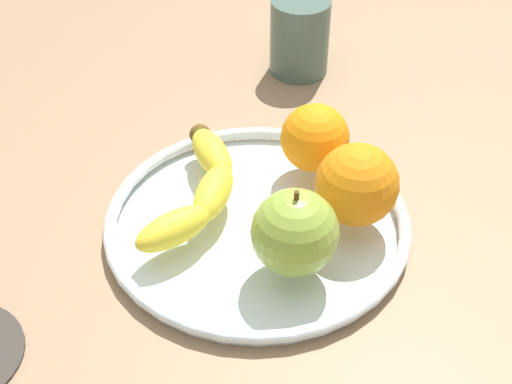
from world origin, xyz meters
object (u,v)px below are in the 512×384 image
fruit_bowl (256,222)px  banana (199,188)px  orange_center (355,183)px  ambient_mug (299,35)px  orange_front_right (314,138)px  apple (293,232)px

fruit_bowl → banana: size_ratio=1.53×
orange_center → ambient_mug: same height
orange_front_right → orange_center: orange_center is taller
orange_front_right → ambient_mug: size_ratio=0.63×
apple → fruit_bowl: bearing=27.2°
fruit_bowl → orange_center: size_ratio=3.76×
orange_center → fruit_bowl: bearing=91.5°
ambient_mug → fruit_bowl: bearing=170.0°
apple → ambient_mug: (35.83, -1.94, -0.86)cm
banana → apple: 12.51cm
fruit_bowl → orange_center: bearing=-88.5°
apple → orange_center: apple is taller
apple → orange_front_right: apple is taller
apple → ambient_mug: size_ratio=0.77×
banana → ambient_mug: (27.25, -10.75, 1.43)cm
apple → orange_front_right: (14.08, -2.57, -0.37)cm
apple → banana: bearing=45.8°
fruit_bowl → banana: 6.49cm
fruit_bowl → orange_front_right: size_ratio=4.22×
apple → orange_front_right: bearing=-10.3°
banana → orange_center: size_ratio=2.47×
fruit_bowl → apple: (-6.34, -3.25, 4.78)cm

